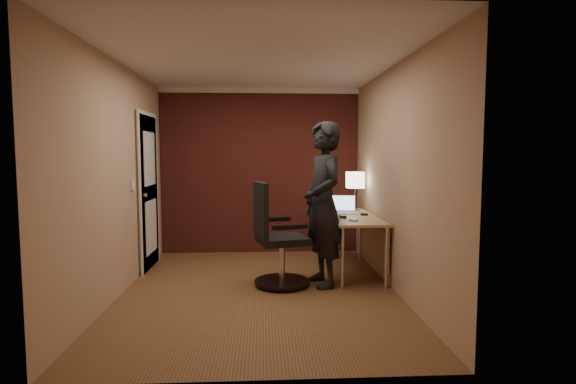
# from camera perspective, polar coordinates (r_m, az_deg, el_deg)

# --- Properties ---
(room) EXTENTS (4.00, 4.00, 4.00)m
(room) POSITION_cam_1_polar(r_m,az_deg,el_deg) (6.45, -6.03, 3.56)
(room) COLOR brown
(room) RESTS_ON ground
(desk) EXTENTS (0.60, 1.50, 0.73)m
(desk) POSITION_cam_1_polar(r_m,az_deg,el_deg) (5.80, 8.89, -4.25)
(desk) COLOR tan
(desk) RESTS_ON ground
(desk_lamp) EXTENTS (0.22, 0.22, 0.54)m
(desk_lamp) POSITION_cam_1_polar(r_m,az_deg,el_deg) (6.24, 8.52, 1.45)
(desk_lamp) COLOR silver
(desk_lamp) RESTS_ON desk
(laptop) EXTENTS (0.36, 0.29, 0.23)m
(laptop) POSITION_cam_1_polar(r_m,az_deg,el_deg) (6.03, 7.07, -2.03)
(laptop) COLOR silver
(laptop) RESTS_ON desk
(mouse) EXTENTS (0.08, 0.11, 0.03)m
(mouse) POSITION_cam_1_polar(r_m,az_deg,el_deg) (5.56, 6.97, -3.12)
(mouse) COLOR black
(mouse) RESTS_ON desk
(phone) EXTENTS (0.10, 0.13, 0.01)m
(phone) POSITION_cam_1_polar(r_m,az_deg,el_deg) (5.35, 8.30, -3.57)
(phone) COLOR black
(phone) RESTS_ON desk
(wallet) EXTENTS (0.11, 0.12, 0.02)m
(wallet) POSITION_cam_1_polar(r_m,az_deg,el_deg) (5.85, 9.65, -2.80)
(wallet) COLOR black
(wallet) RESTS_ON desk
(office_chair) EXTENTS (0.65, 0.73, 1.17)m
(office_chair) POSITION_cam_1_polar(r_m,az_deg,el_deg) (5.15, -1.56, -6.31)
(office_chair) COLOR black
(office_chair) RESTS_ON ground
(person) EXTENTS (0.61, 0.78, 1.88)m
(person) POSITION_cam_1_polar(r_m,az_deg,el_deg) (5.14, 4.47, -1.56)
(person) COLOR black
(person) RESTS_ON ground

